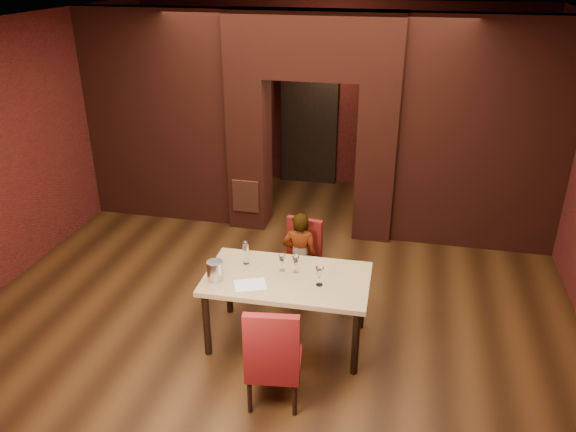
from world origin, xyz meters
The scene contains 23 objects.
floor centered at (0.00, 0.00, 0.00)m, with size 8.00×8.00×0.00m, color #422610.
ceiling centered at (0.00, 0.00, 3.20)m, with size 7.00×8.00×0.04m, color silver.
wall_back centered at (0.00, 4.00, 1.60)m, with size 7.00×0.04×3.20m, color maroon.
wall_left centered at (-3.50, 0.00, 1.60)m, with size 0.04×8.00×3.20m, color maroon.
pillar_left centered at (-0.95, 2.00, 1.15)m, with size 0.55×0.55×2.30m, color maroon.
pillar_right centered at (0.95, 2.00, 1.15)m, with size 0.55×0.55×2.30m, color maroon.
lintel centered at (0.00, 2.00, 2.75)m, with size 2.45×0.55×0.90m, color maroon.
wing_wall_left centered at (-2.36, 2.00, 1.60)m, with size 2.27×0.35×3.20m, color maroon.
wing_wall_right centered at (2.36, 2.00, 1.60)m, with size 2.27×0.35×3.20m, color maroon.
vent_panel centered at (-0.95, 1.71, 0.55)m, with size 0.40×0.03×0.50m, color #A44E2F.
rear_door centered at (-0.40, 3.94, 1.05)m, with size 0.90×0.08×2.10m, color black.
rear_door_frame centered at (-0.40, 3.90, 1.05)m, with size 1.02×0.04×2.22m, color black.
dining_table centered at (0.27, -0.84, 0.40)m, with size 1.72×0.96×0.80m, color tan.
chair_far centered at (0.21, 0.03, 0.49)m, with size 0.45×0.45×0.98m, color maroon.
chair_near centered at (0.35, -1.74, 0.54)m, with size 0.49×0.49×1.08m, color maroon.
person_seated centered at (0.23, -0.01, 0.58)m, with size 0.42×0.28×1.16m, color white.
wine_glass_a centered at (0.19, -0.73, 0.90)m, with size 0.08×0.08×0.19m, color white, non-canonical shape.
wine_glass_b centered at (0.34, -0.72, 0.90)m, with size 0.08×0.08×0.19m, color white, non-canonical shape.
wine_glass_c centered at (0.62, -0.93, 0.91)m, with size 0.09×0.09×0.21m, color white, non-canonical shape.
tasting_sheet centered at (-0.06, -1.08, 0.81)m, with size 0.32×0.23×0.00m, color white.
wine_bucket centered at (-0.44, -1.06, 0.91)m, with size 0.17×0.17×0.21m, color #B4B4BB.
water_bottle centered at (-0.23, -0.67, 0.94)m, with size 0.06×0.06×0.27m, color white.
potted_plant centered at (0.81, -0.01, 0.19)m, with size 0.35×0.30×0.39m, color #2B621C.
Camera 1 is at (1.38, -5.76, 3.85)m, focal length 35.00 mm.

